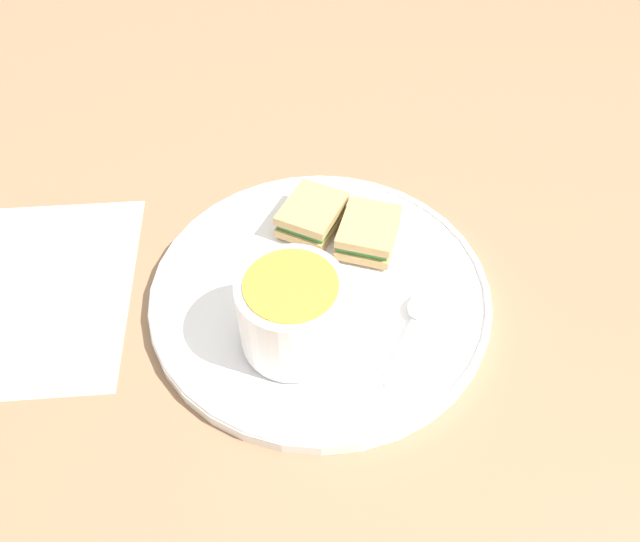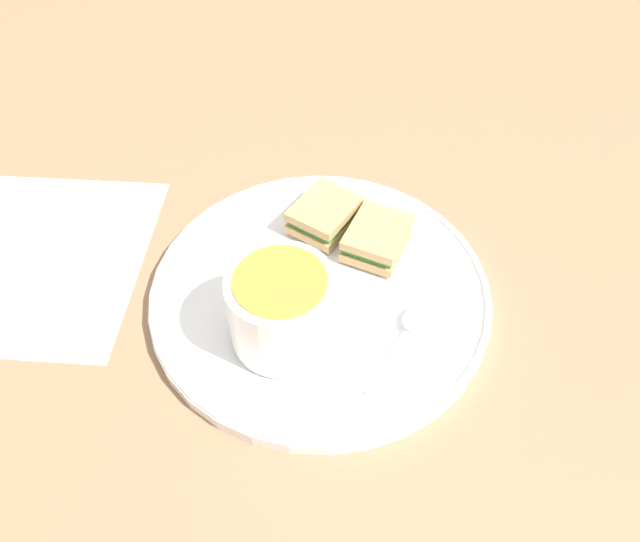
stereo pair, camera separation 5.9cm
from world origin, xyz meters
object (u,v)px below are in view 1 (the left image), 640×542
at_px(spoon, 418,312).
at_px(sandwich_half_near, 369,232).
at_px(sandwich_half_far, 312,215).
at_px(soup_bowl, 292,312).

distance_m(spoon, sandwich_half_near, 0.10).
height_order(spoon, sandwich_half_far, sandwich_half_far).
distance_m(soup_bowl, sandwich_half_far, 0.15).
bearing_deg(spoon, sandwich_half_far, 64.53).
height_order(soup_bowl, spoon, soup_bowl).
xyz_separation_m(soup_bowl, spoon, (0.00, -0.12, -0.04)).
xyz_separation_m(spoon, sandwich_half_near, (0.10, 0.02, 0.01)).
bearing_deg(sandwich_half_near, sandwich_half_far, 54.48).
xyz_separation_m(soup_bowl, sandwich_half_far, (0.14, -0.05, -0.02)).
bearing_deg(sandwich_half_far, spoon, -152.03).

